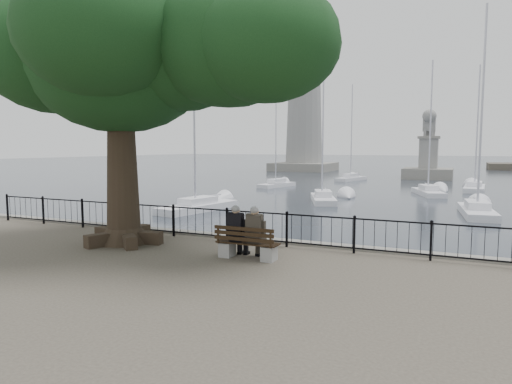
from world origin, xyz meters
The scene contains 15 objects.
harbor centered at (0.00, 3.00, -0.50)m, with size 260.00×260.00×1.20m.
railing centered at (0.00, 2.50, 0.56)m, with size 22.06×0.06×1.00m.
bench centered at (0.54, 0.70, 0.31)m, with size 1.70×0.52×0.90m.
person_left centered at (0.23, 0.80, 0.66)m, with size 0.42×0.70×1.42m.
person_right centered at (0.78, 0.80, 0.66)m, with size 0.42×0.70×1.42m.
tree centered at (-2.98, 1.15, 5.95)m, with size 11.08×7.74×9.05m.
lighthouse centered at (-18.00, 62.00, 11.20)m, with size 9.45×9.45×29.09m.
lion_monument centered at (2.00, 49.94, 1.12)m, with size 5.74×5.74×8.53m.
sailboat_a centered at (-9.11, 14.05, -0.68)m, with size 2.76×6.18×11.31m.
sailboat_b centered at (-3.31, 21.70, -0.68)m, with size 3.28×5.58×10.66m.
sailboat_c centered at (6.60, 19.05, -0.66)m, with size 2.14×5.87×12.01m.
sailboat_e centered at (-10.85, 31.70, -0.67)m, with size 2.46×5.02×10.51m.
sailboat_f centered at (3.30, 29.80, -0.67)m, with size 3.11×5.59×11.02m.
sailboat_g centered at (6.86, 35.20, -0.68)m, with size 1.96×5.99×11.29m.
sailboat_h centered at (-5.99, 43.12, -0.66)m, with size 2.88×5.31×11.25m.
Camera 1 is at (5.61, -10.02, 2.97)m, focal length 32.00 mm.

